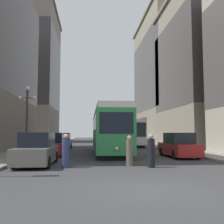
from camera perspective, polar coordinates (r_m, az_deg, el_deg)
ground_plane at (r=8.65m, az=8.31°, el=-16.56°), size 200.00×200.00×0.00m
sidewalk_left at (r=48.59m, az=-12.16°, el=-6.63°), size 3.08×120.00×0.15m
sidewalk_right at (r=49.20m, az=5.92°, el=-6.69°), size 3.08×120.00×0.15m
streetcar at (r=22.81m, az=-0.69°, el=-3.92°), size 2.70×12.93×3.89m
transit_bus at (r=36.57m, az=3.39°, el=-4.46°), size 2.88×12.38×3.45m
parked_car_left_near at (r=15.19m, az=-16.24°, el=-8.07°), size 1.92×4.73×1.82m
parked_car_left_mid at (r=21.58m, az=-13.00°, el=-7.09°), size 2.04×4.97×1.82m
parked_car_right_far at (r=20.04m, az=14.50°, el=-7.25°), size 1.90×4.90×1.82m
parked_car_left_far at (r=29.87m, az=-10.87°, el=-6.44°), size 1.92×4.50×1.82m
pedestrian_crossing_near at (r=13.78m, az=8.67°, el=-8.70°), size 0.39×0.39×1.74m
pedestrian_crossing_far at (r=13.74m, az=-10.18°, el=-8.67°), size 0.39×0.39×1.75m
pedestrian_on_sidewalk at (r=14.33m, az=3.87°, el=-8.73°), size 0.37×0.37×1.67m
lamp_post_left_near at (r=21.08m, az=-18.30°, el=0.61°), size 1.41×0.36×5.31m
building_left_midblock at (r=60.74m, az=-19.55°, el=8.02°), size 15.79×18.30×28.90m
building_right_corner at (r=38.64m, az=20.60°, el=8.85°), size 11.62×15.79×20.71m
building_right_midblock at (r=54.47m, az=14.89°, el=7.38°), size 15.60×21.79×25.36m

